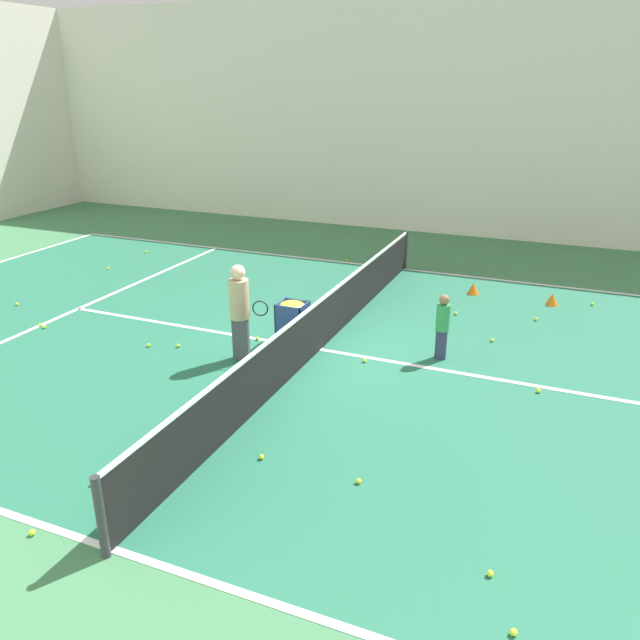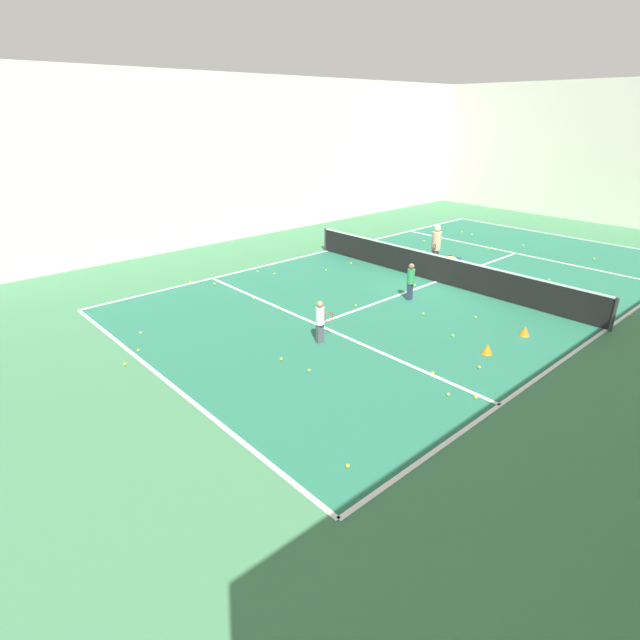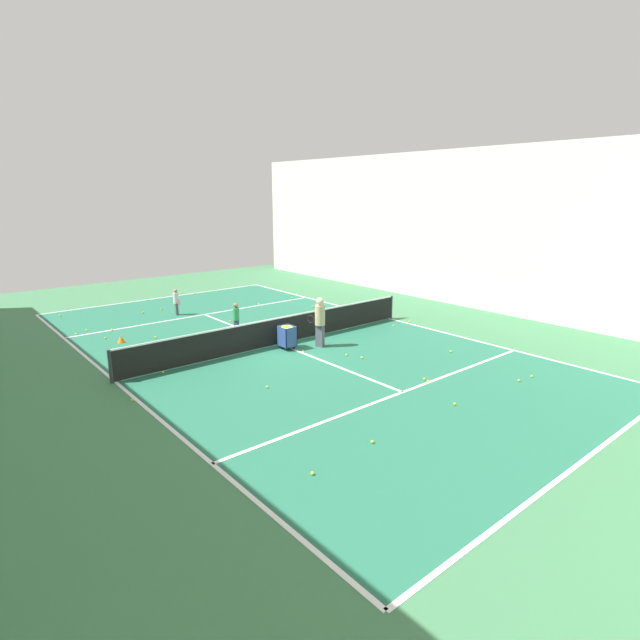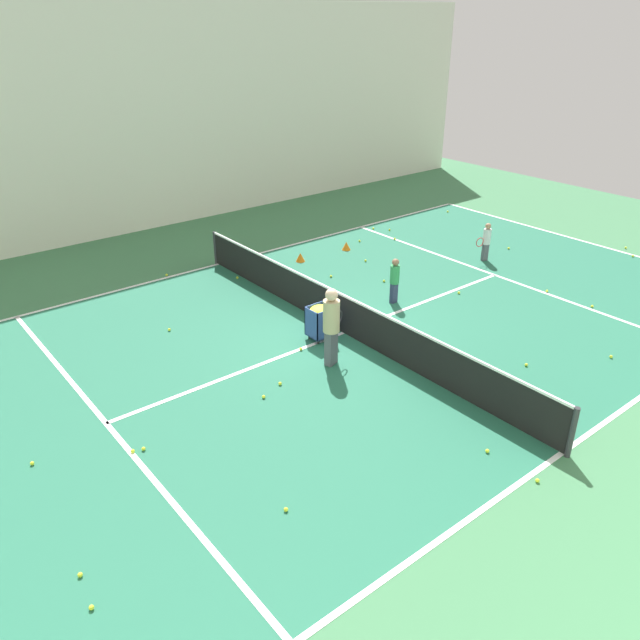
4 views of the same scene
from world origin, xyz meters
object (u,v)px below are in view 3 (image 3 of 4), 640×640
tennis_net (280,330)px  coach_at_net (320,319)px  training_cone_1 (121,339)px  child_midcourt (236,316)px  training_cone_0 (136,351)px  ball_cart (287,333)px  player_near_baseline (176,300)px

tennis_net → coach_at_net: size_ratio=6.72×
tennis_net → training_cone_1: (4.23, -3.77, -0.37)m
coach_at_net → child_midcourt: 3.54m
coach_at_net → training_cone_0: (5.23, -3.16, -0.86)m
ball_cart → player_near_baseline: bearing=-83.3°
player_near_baseline → coach_at_net: (-1.84, 7.52, 0.33)m
tennis_net → ball_cart: tennis_net is taller
coach_at_net → child_midcourt: (1.39, -3.24, -0.31)m
player_near_baseline → training_cone_1: (3.29, 2.62, -0.53)m
tennis_net → training_cone_1: 5.68m
coach_at_net → training_cone_1: 7.15m
tennis_net → child_midcourt: 2.18m
player_near_baseline → coach_at_net: bearing=24.7°
tennis_net → training_cone_0: 4.80m
training_cone_0 → ball_cart: bearing=147.9°
training_cone_0 → training_cone_1: size_ratio=1.02×
child_midcourt → training_cone_0: child_midcourt is taller
tennis_net → training_cone_0: tennis_net is taller
player_near_baseline → child_midcourt: child_midcourt is taller
tennis_net → coach_at_net: coach_at_net is taller
child_midcourt → training_cone_1: (3.75, -1.65, -0.55)m
tennis_net → coach_at_net: bearing=129.0°
coach_at_net → training_cone_0: bearing=42.2°
training_cone_1 → tennis_net: bearing=138.3°
player_near_baseline → child_midcourt: bearing=17.0°
tennis_net → training_cone_0: size_ratio=42.06×
child_midcourt → training_cone_0: (3.84, 0.08, -0.55)m
player_near_baseline → tennis_net: bearing=19.3°
tennis_net → child_midcourt: (0.48, -2.12, 0.18)m
tennis_net → child_midcourt: bearing=-77.1°
tennis_net → ball_cart: 0.62m
child_midcourt → ball_cart: child_midcourt is taller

